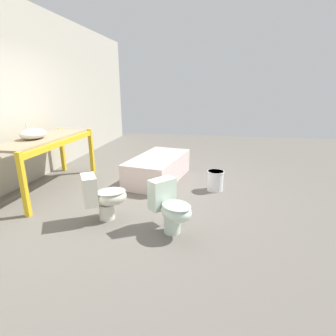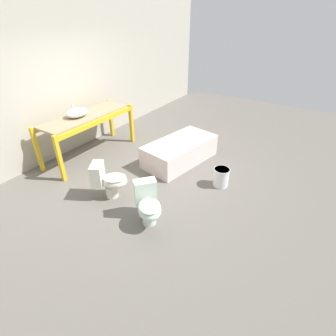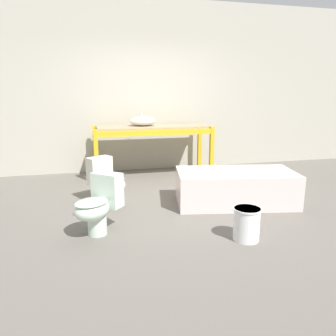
{
  "view_description": "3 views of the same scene",
  "coord_description": "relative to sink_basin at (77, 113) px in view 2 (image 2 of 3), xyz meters",
  "views": [
    {
      "loc": [
        -3.91,
        -1.4,
        1.71
      ],
      "look_at": [
        -0.3,
        -0.76,
        0.59
      ],
      "focal_mm": 28.0,
      "sensor_mm": 36.0,
      "label": 1
    },
    {
      "loc": [
        -3.42,
        -2.79,
        2.78
      ],
      "look_at": [
        -0.28,
        -0.78,
        0.52
      ],
      "focal_mm": 28.0,
      "sensor_mm": 36.0,
      "label": 2
    },
    {
      "loc": [
        -1.12,
        -4.36,
        1.51
      ],
      "look_at": [
        -0.2,
        -0.62,
        0.62
      ],
      "focal_mm": 35.0,
      "sensor_mm": 36.0,
      "label": 3
    }
  ],
  "objects": [
    {
      "name": "bathtub_main",
      "position": [
        0.96,
        -1.86,
        -0.74
      ],
      "size": [
        1.71,
        1.07,
        0.46
      ],
      "rotation": [
        0.0,
        0.0,
        -0.19
      ],
      "color": "silver",
      "rests_on": "ground_plane"
    },
    {
      "name": "warehouse_wall_rear",
      "position": [
        0.14,
        0.54,
        0.6
      ],
      "size": [
        10.8,
        0.08,
        3.2
      ],
      "color": "#B2AD9E",
      "rests_on": "ground_plane"
    },
    {
      "name": "bucket_white",
      "position": [
        0.58,
        -2.95,
        -0.82
      ],
      "size": [
        0.29,
        0.29,
        0.35
      ],
      "color": "white",
      "rests_on": "ground_plane"
    },
    {
      "name": "toilet_near",
      "position": [
        -0.75,
        -1.48,
        -0.67
      ],
      "size": [
        0.58,
        0.66,
        0.64
      ],
      "rotation": [
        0.0,
        0.0,
        0.56
      ],
      "color": "silver",
      "rests_on": "ground_plane"
    },
    {
      "name": "ground_plane",
      "position": [
        0.14,
        -1.48,
        -1.0
      ],
      "size": [
        12.0,
        12.0,
        0.0
      ],
      "primitive_type": "plane",
      "color": "#666059"
    },
    {
      "name": "sink_basin",
      "position": [
        0.0,
        0.0,
        0.0
      ],
      "size": [
        0.47,
        0.37,
        0.25
      ],
      "color": "silver",
      "rests_on": "shelving_rack"
    },
    {
      "name": "toilet_far",
      "position": [
        -0.91,
        -2.41,
        -0.67
      ],
      "size": [
        0.62,
        0.64,
        0.64
      ],
      "rotation": [
        0.0,
        0.0,
        -0.72
      ],
      "color": "silver",
      "rests_on": "ground_plane"
    },
    {
      "name": "shelving_rack",
      "position": [
        0.16,
        -0.06,
        -0.22
      ],
      "size": [
        2.1,
        0.73,
        0.92
      ],
      "color": "gold",
      "rests_on": "ground_plane"
    }
  ]
}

